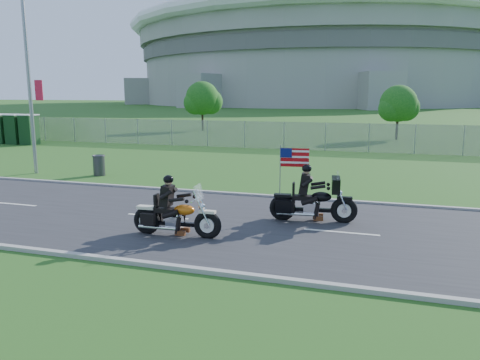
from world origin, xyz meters
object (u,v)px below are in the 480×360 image
(motorcycle_follow, at_px, (313,203))
(trash_can, at_px, (99,166))
(motorcycle_lead, at_px, (175,217))
(streetlight, at_px, (31,61))
(porta_toilet_b, at_px, (15,130))
(porta_toilet_c, at_px, (1,129))
(porta_toilet_a, at_px, (29,130))

(motorcycle_follow, distance_m, trash_can, 12.69)
(motorcycle_lead, bearing_deg, streetlight, 142.70)
(trash_can, bearing_deg, porta_toilet_b, 144.54)
(streetlight, bearing_deg, porta_toilet_b, 136.65)
(motorcycle_follow, bearing_deg, motorcycle_lead, -150.00)
(porta_toilet_b, xyz_separation_m, porta_toilet_c, (-1.40, 0.00, 0.00))
(streetlight, height_order, trash_can, streetlight)
(porta_toilet_a, xyz_separation_m, trash_can, (13.50, -10.61, -0.65))
(porta_toilet_c, xyz_separation_m, trash_can, (16.30, -10.61, -0.65))
(streetlight, bearing_deg, motorcycle_lead, -34.74)
(streetlight, distance_m, porta_toilet_b, 16.33)
(streetlight, bearing_deg, trash_can, 2.74)
(trash_can, bearing_deg, motorcycle_lead, -45.50)
(streetlight, height_order, motorcycle_lead, streetlight)
(streetlight, relative_size, porta_toilet_b, 4.35)
(porta_toilet_c, xyz_separation_m, motorcycle_follow, (27.79, -16.00, -0.51))
(streetlight, distance_m, motorcycle_follow, 16.63)
(porta_toilet_c, bearing_deg, porta_toilet_b, 0.00)
(streetlight, xyz_separation_m, porta_toilet_c, (-12.82, 10.78, -4.49))
(motorcycle_lead, bearing_deg, porta_toilet_c, 139.79)
(trash_can, bearing_deg, porta_toilet_c, 146.93)
(porta_toilet_b, bearing_deg, streetlight, -43.35)
(streetlight, xyz_separation_m, motorcycle_follow, (14.97, -5.22, -5.00))
(streetlight, relative_size, motorcycle_lead, 3.71)
(porta_toilet_b, height_order, motorcycle_follow, motorcycle_follow)
(motorcycle_follow, bearing_deg, trash_can, 147.42)
(porta_toilet_c, bearing_deg, trash_can, -33.07)
(porta_toilet_a, height_order, motorcycle_lead, porta_toilet_a)
(streetlight, xyz_separation_m, motorcycle_lead, (11.44, -7.93, -5.07))
(porta_toilet_c, bearing_deg, motorcycle_follow, -29.93)
(motorcycle_follow, bearing_deg, porta_toilet_a, 139.91)
(porta_toilet_b, distance_m, motorcycle_follow, 30.87)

